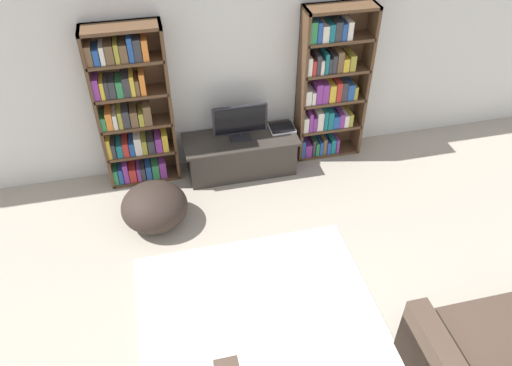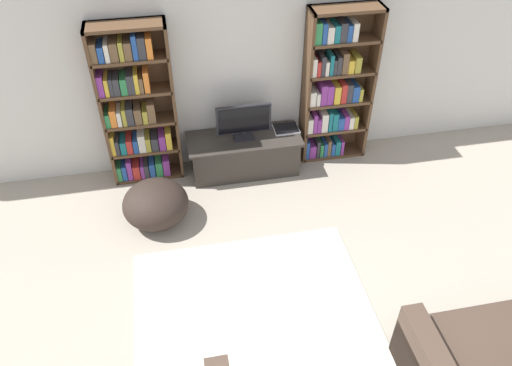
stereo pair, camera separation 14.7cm
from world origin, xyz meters
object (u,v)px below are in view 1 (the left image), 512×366
object	(u,v)px
laptop	(282,128)
television	(240,122)
bookshelf_left	(132,111)
tv_stand	(241,154)
bookshelf_right	(329,87)
beanbag_ottoman	(154,206)

from	to	relation	value
laptop	television	bearing A→B (deg)	-171.57
bookshelf_left	tv_stand	world-z (taller)	bookshelf_left
bookshelf_left	bookshelf_right	bearing A→B (deg)	0.01
beanbag_ottoman	television	bearing A→B (deg)	32.42
bookshelf_left	television	size ratio (longest dim) A/B	2.98
laptop	beanbag_ottoman	bearing A→B (deg)	-154.54
bookshelf_left	beanbag_ottoman	size ratio (longest dim) A/B	2.69
bookshelf_right	laptop	distance (m)	0.75
bookshelf_right	tv_stand	world-z (taller)	bookshelf_right
television	laptop	world-z (taller)	television
bookshelf_left	laptop	bearing A→B (deg)	-2.53
tv_stand	beanbag_ottoman	size ratio (longest dim) A/B	1.90
beanbag_ottoman	bookshelf_left	bearing A→B (deg)	96.22
tv_stand	laptop	bearing A→B (deg)	8.28
bookshelf_right	beanbag_ottoman	distance (m)	2.50
bookshelf_right	television	bearing A→B (deg)	-172.10
bookshelf_left	tv_stand	xyz separation A→B (m)	(1.20, -0.15, -0.70)
television	beanbag_ottoman	distance (m)	1.40
tv_stand	bookshelf_left	bearing A→B (deg)	172.65
tv_stand	laptop	world-z (taller)	laptop
laptop	beanbag_ottoman	world-z (taller)	laptop
bookshelf_right	beanbag_ottoman	bearing A→B (deg)	-158.96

